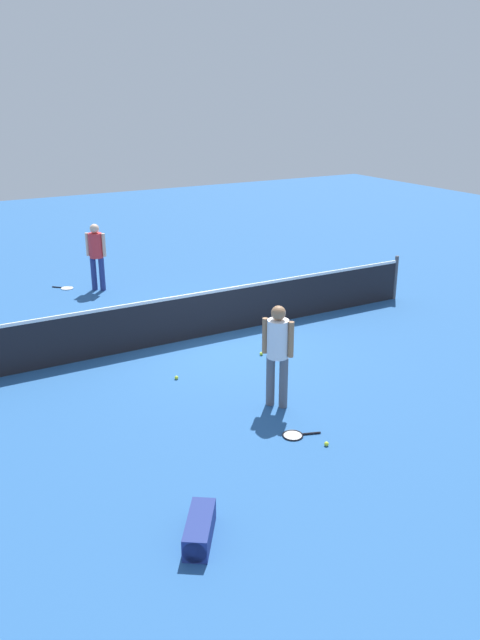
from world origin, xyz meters
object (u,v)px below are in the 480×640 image
tennis_ball_near_player (261,354)px  tennis_ball_baseline (176,378)px  tennis_racket_near_player (295,435)px  player_near_side (278,348)px  tennis_ball_midcourt (326,444)px  player_far_side (96,251)px  equipment_bag (199,531)px  tennis_racket_far_player (66,288)px  tennis_ball_by_net (275,332)px

tennis_ball_near_player → tennis_ball_baseline: (-1.86, -0.19, 0.00)m
tennis_racket_near_player → tennis_ball_near_player: tennis_ball_near_player is taller
player_near_side → tennis_racket_near_player: bearing=-106.8°
tennis_racket_near_player → tennis_ball_midcourt: tennis_ball_midcourt is taller
player_far_side → tennis_ball_midcourt: bearing=-86.8°
player_far_side → equipment_bag: bearing=-101.3°
player_near_side → equipment_bag: bearing=-137.0°
tennis_racket_near_player → player_near_side: bearing=73.2°
tennis_ball_midcourt → tennis_ball_baseline: bearing=107.2°
player_near_side → tennis_racket_far_player: player_near_side is taller
tennis_ball_midcourt → equipment_bag: 2.67m
tennis_racket_far_player → tennis_ball_midcourt: bearing=-82.8°
tennis_racket_far_player → equipment_bag: 10.54m
player_far_side → equipment_bag: 10.17m
tennis_racket_near_player → tennis_racket_far_player: 9.11m
tennis_racket_far_player → equipment_bag: equipment_bag is taller
tennis_racket_far_player → tennis_ball_baseline: size_ratio=8.12×
tennis_ball_midcourt → tennis_ball_baseline: same height
player_near_side → tennis_racket_near_player: player_near_side is taller
tennis_ball_by_net → tennis_ball_midcourt: (-1.74, -4.13, 0.00)m
tennis_racket_near_player → equipment_bag: equipment_bag is taller
tennis_racket_far_player → tennis_ball_midcourt: 9.59m
tennis_racket_near_player → tennis_racket_far_player: size_ratio=1.13×
tennis_ball_near_player → tennis_ball_by_net: bearing=45.1°
tennis_ball_near_player → tennis_ball_midcourt: bearing=-105.3°
player_far_side → tennis_racket_far_player: (-0.70, 0.53, -1.00)m
player_far_side → tennis_racket_near_player: size_ratio=2.80×
tennis_ball_midcourt → tennis_ball_by_net: bearing=67.2°
player_far_side → tennis_ball_baseline: size_ratio=25.76×
tennis_racket_near_player → tennis_racket_far_player: same height
tennis_ball_by_net → tennis_ball_baseline: bearing=-159.2°
player_near_side → player_far_side: same height
tennis_racket_near_player → equipment_bag: bearing=-147.9°
player_near_side → tennis_ball_baseline: (-1.01, 1.70, -0.98)m
player_far_side → tennis_ball_midcourt: 9.05m
player_near_side → tennis_ball_midcourt: (-0.05, -1.41, -0.98)m
tennis_ball_midcourt → tennis_ball_near_player: bearing=74.7°
player_far_side → tennis_ball_baseline: (-0.46, -5.88, -0.98)m
player_near_side → equipment_bag: size_ratio=2.07×
tennis_ball_midcourt → equipment_bag: bearing=-159.0°
tennis_ball_near_player → tennis_ball_by_net: (0.84, 0.84, 0.00)m
tennis_racket_far_player → equipment_bag: size_ratio=0.65×
tennis_ball_by_net → tennis_ball_midcourt: size_ratio=1.00×
tennis_ball_near_player → equipment_bag: (-3.39, -4.25, 0.11)m
tennis_ball_near_player → equipment_bag: equipment_bag is taller
equipment_bag → tennis_ball_midcourt: bearing=21.0°
tennis_ball_near_player → tennis_racket_far_player: bearing=108.7°
tennis_ball_near_player → equipment_bag: 5.44m
equipment_bag → player_near_side: bearing=43.0°
player_far_side → tennis_racket_near_player: bearing=-88.3°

